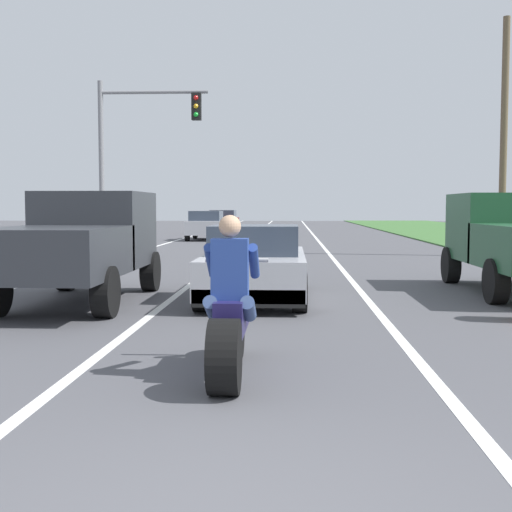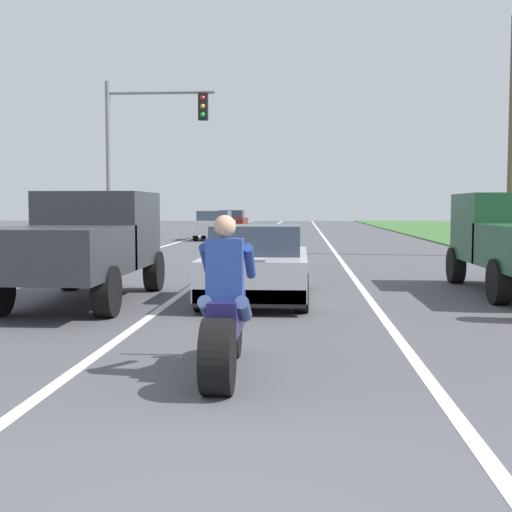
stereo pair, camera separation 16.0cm
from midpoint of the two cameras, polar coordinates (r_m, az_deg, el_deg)
The scene contains 10 objects.
lane_stripe_left_solid at distance 24.01m, azimuth -11.25°, elevation 0.02°, with size 0.14×120.00×0.01m, color white.
lane_stripe_right_solid at distance 23.32m, azimuth 6.17°, elevation -0.05°, with size 0.14×120.00×0.01m, color white.
lane_stripe_centre_dashed at distance 23.39m, azimuth -2.67°, elevation -0.02°, with size 0.14×120.00×0.01m, color white.
motorcycle_with_rider at distance 6.73m, azimuth -2.87°, elevation -5.31°, with size 0.70×2.21×1.62m.
sports_car_silver at distance 12.45m, azimuth -0.45°, elevation -0.78°, with size 1.84×4.30×1.37m.
pickup_truck_left_lane_dark_grey at distance 12.39m, azimuth -14.86°, elevation 1.27°, with size 2.02×4.80×1.98m.
traffic_light_mast_near at distance 23.91m, azimuth -10.48°, elevation 9.45°, with size 3.79×0.34×6.00m.
utility_pole_roadside at distance 24.89m, azimuth 19.94°, elevation 9.33°, with size 0.24×0.24×8.11m, color brown.
distant_car_far_ahead at distance 35.13m, azimuth -4.31°, elevation 2.62°, with size 1.80×4.00×1.50m.
distant_car_further_ahead at distance 44.07m, azimuth -2.87°, elevation 2.93°, with size 1.80×4.00×1.50m.
Camera 1 is at (0.38, -3.22, 1.70)m, focal length 47.56 mm.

